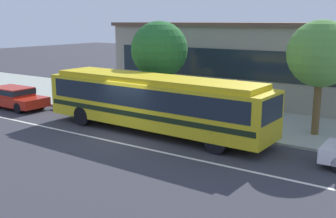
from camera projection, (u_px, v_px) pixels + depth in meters
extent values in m
plane|color=#35343B|center=(122.00, 137.00, 19.02)|extent=(120.00, 120.00, 0.00)
cube|color=#98A095|center=(197.00, 110.00, 24.51)|extent=(60.00, 8.00, 0.12)
cube|color=silver|center=(111.00, 141.00, 18.37)|extent=(56.00, 0.16, 0.01)
cube|color=gold|center=(153.00, 103.00, 19.50)|extent=(11.92, 2.75, 2.07)
cube|color=gold|center=(153.00, 79.00, 19.25)|extent=(10.96, 2.43, 0.24)
cube|color=#19232D|center=(153.00, 94.00, 19.41)|extent=(11.21, 2.75, 0.91)
cube|color=black|center=(153.00, 110.00, 19.57)|extent=(11.68, 2.77, 0.24)
cube|color=#19232D|center=(272.00, 110.00, 16.04)|extent=(0.18, 2.15, 0.99)
cylinder|color=black|center=(240.00, 130.00, 18.25)|extent=(1.01, 0.31, 1.00)
cylinder|color=black|center=(216.00, 142.00, 16.54)|extent=(1.01, 0.31, 1.00)
cylinder|color=black|center=(112.00, 109.00, 22.73)|extent=(1.01, 0.31, 1.00)
cylinder|color=black|center=(82.00, 116.00, 21.01)|extent=(1.01, 0.31, 1.00)
cube|color=red|center=(15.00, 100.00, 25.20)|extent=(4.43, 1.85, 0.55)
cube|color=red|center=(12.00, 91.00, 25.21)|extent=(2.48, 1.63, 0.50)
cube|color=#19232D|center=(12.00, 91.00, 25.20)|extent=(2.53, 1.65, 0.32)
cylinder|color=black|center=(41.00, 103.00, 25.09)|extent=(0.64, 0.22, 0.64)
cylinder|color=black|center=(19.00, 108.00, 23.78)|extent=(0.64, 0.22, 0.64)
cylinder|color=black|center=(12.00, 98.00, 26.70)|extent=(0.64, 0.22, 0.64)
cylinder|color=#705958|center=(165.00, 113.00, 21.60)|extent=(0.14, 0.14, 0.82)
cylinder|color=#705958|center=(167.00, 113.00, 21.57)|extent=(0.14, 0.14, 0.82)
cylinder|color=green|center=(166.00, 99.00, 21.43)|extent=(0.44, 0.44, 0.62)
sphere|color=tan|center=(166.00, 92.00, 21.34)|extent=(0.23, 0.23, 0.23)
cylinder|color=gray|center=(234.00, 107.00, 19.41)|extent=(0.08, 0.08, 2.37)
cube|color=yellow|center=(234.00, 86.00, 19.20)|extent=(0.12, 0.44, 0.56)
cylinder|color=brown|center=(160.00, 90.00, 23.90)|extent=(0.34, 0.34, 2.40)
sphere|color=#27682D|center=(159.00, 50.00, 23.41)|extent=(3.27, 3.27, 3.27)
cylinder|color=brown|center=(317.00, 106.00, 18.80)|extent=(0.34, 0.34, 2.68)
sphere|color=#508A3B|center=(321.00, 54.00, 18.29)|extent=(3.01, 3.01, 3.01)
cube|color=gray|center=(269.00, 63.00, 27.60)|extent=(20.48, 7.85, 4.93)
cube|color=#19232D|center=(245.00, 65.00, 24.37)|extent=(18.84, 0.04, 1.78)
cube|color=brown|center=(271.00, 24.00, 27.05)|extent=(20.88, 8.25, 0.24)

